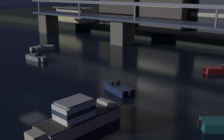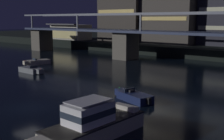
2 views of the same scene
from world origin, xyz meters
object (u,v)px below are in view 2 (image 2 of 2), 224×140
Objects in this scene: river_bridge at (189,42)px; speedboat_near_right at (31,70)px; waterfront_pavilion at (71,32)px; speedboat_mid_left at (38,62)px; speedboat_mid_right at (133,97)px; cabin_cruiser_near_left at (92,124)px.

speedboat_near_right is (-15.62, -22.10, -3.84)m from river_bridge.
waterfront_pavilion is at bearing 129.99° from speedboat_near_right.
waterfront_pavilion is 35.96m from speedboat_mid_left.
speedboat_mid_left is (22.05, -28.13, -4.02)m from waterfront_pavilion.
speedboat_mid_left is 1.00× the size of speedboat_mid_right.
cabin_cruiser_near_left reaches higher than speedboat_mid_left.
speedboat_mid_right is (21.59, -2.80, 0.00)m from speedboat_near_right.
speedboat_near_right is at bearing 172.62° from speedboat_mid_right.
speedboat_mid_right is at bearing -17.18° from speedboat_mid_left.
river_bridge is at bearing 103.49° from speedboat_mid_right.
speedboat_mid_right is (50.12, -36.81, -4.02)m from waterfront_pavilion.
speedboat_mid_right is (-3.47, 9.72, -0.64)m from cabin_cruiser_near_left.
cabin_cruiser_near_left reaches higher than speedboat_mid_right.
speedboat_mid_left is (-22.09, -16.21, -3.84)m from river_bridge.
river_bridge is 7.31× the size of waterfront_pavilion.
waterfront_pavilion is at bearing 143.71° from speedboat_mid_right.
speedboat_near_right is at bearing -125.25° from river_bridge.
cabin_cruiser_near_left is 1.77× the size of speedboat_near_right.
cabin_cruiser_near_left is 1.77× the size of speedboat_mid_left.
river_bridge is 17.43× the size of speedboat_mid_left.
river_bridge is 17.45× the size of speedboat_near_right.
river_bridge reaches higher than cabin_cruiser_near_left.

